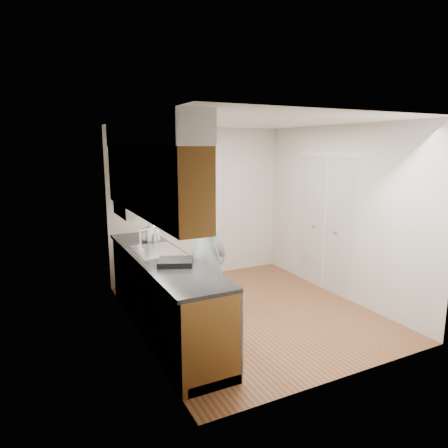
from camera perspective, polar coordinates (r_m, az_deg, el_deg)
name	(u,v)px	position (r m, az deg, el deg)	size (l,w,h in m)	color
floor	(250,312)	(5.53, 3.74, -12.40)	(3.50, 3.50, 0.00)	brown
ceiling	(253,121)	(5.08, 4.10, 14.45)	(3.50, 3.50, 0.00)	white
wall_left	(136,232)	(4.59, -12.44, -1.11)	(0.02, 3.50, 2.50)	silver
wall_right	(340,212)	(6.05, 16.25, 1.60)	(0.02, 3.50, 2.50)	silver
wall_back	(198,204)	(6.70, -3.71, 2.92)	(3.00, 0.02, 2.50)	silver
counter	(164,292)	(4.88, -8.60, -9.55)	(0.64, 2.80, 1.30)	brown
upper_cabinets	(147,169)	(4.59, -10.89, 7.75)	(0.47, 2.80, 1.21)	brown
closet_door	(325,224)	(6.30, 14.22, -0.01)	(0.02, 1.22, 2.05)	silver
floor_mat	(205,316)	(5.36, -2.72, -13.06)	(0.55, 0.93, 0.02)	slate
person	(204,241)	(5.03, -2.82, -2.43)	(0.71, 0.47, 2.02)	#869BA4
soap_bottle_a	(150,232)	(5.40, -10.54, -1.06)	(0.11, 0.11, 0.28)	silver
soap_bottle_b	(157,233)	(5.51, -9.60, -1.31)	(0.08, 0.08, 0.18)	silver
soap_bottle_c	(144,235)	(5.48, -11.35, -1.57)	(0.12, 0.12, 0.16)	silver
steel_can	(155,239)	(5.32, -9.84, -2.06)	(0.07, 0.07, 0.13)	#A5A5AA
dish_rack	(175,262)	(4.36, -6.97, -5.41)	(0.37, 0.31, 0.06)	black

